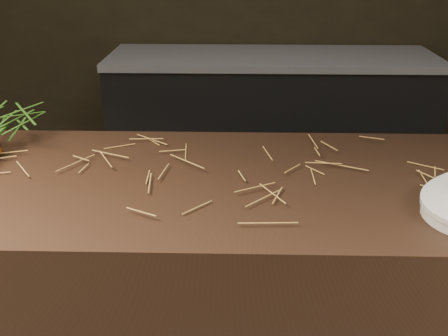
% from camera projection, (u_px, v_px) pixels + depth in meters
% --- Properties ---
extents(main_counter, '(2.40, 0.70, 0.90)m').
position_uv_depth(main_counter, '(194.00, 329.00, 1.53)').
color(main_counter, black).
rests_on(main_counter, ground).
extents(back_counter, '(1.82, 0.62, 0.84)m').
position_uv_depth(back_counter, '(270.00, 126.00, 3.28)').
color(back_counter, black).
rests_on(back_counter, ground).
extents(straw_bedding, '(1.40, 0.60, 0.02)m').
position_uv_depth(straw_bedding, '(190.00, 175.00, 1.36)').
color(straw_bedding, '#9C692D').
rests_on(straw_bedding, main_counter).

